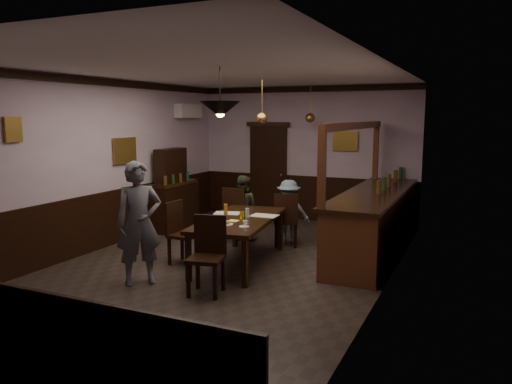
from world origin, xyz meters
The scene contains 31 objects.
room centered at (0.00, 0.00, 1.50)m, with size 5.01×8.01×3.01m.
dining_table centered at (0.20, 0.24, 0.69)m, with size 1.30×2.32×0.75m.
chair_far_left centered at (-0.45, 1.42, 0.57)m, with size 0.47×0.47×1.04m.
chair_far_right centered at (0.48, 1.56, 0.54)m, with size 0.54×0.54×0.98m.
chair_near centered at (0.38, -1.06, 0.56)m, with size 0.53×0.53×1.03m.
chair_side centered at (-0.70, -0.08, 0.55)m, with size 0.45×0.45×1.00m.
person_standing centered at (-0.66, -1.15, 0.86)m, with size 0.63×0.41×1.73m, color #545760.
person_seated_left centered at (-0.47, 1.71, 0.62)m, with size 0.60×0.47×1.24m, color #3C4529.
person_seated_right centered at (0.42, 1.84, 0.59)m, with size 0.76×0.44×1.18m, color slate.
newspaper_left centered at (-0.15, 0.50, 0.75)m, with size 0.42×0.30×0.01m, color silver.
newspaper_right centered at (0.49, 0.56, 0.75)m, with size 0.42×0.30×0.01m, color silver.
napkin centered at (0.21, 0.01, 0.75)m, with size 0.15×0.15×0.00m, color #F2EE59.
saucer centered at (0.54, -0.30, 0.76)m, with size 0.15×0.15×0.01m, color white.
coffee_cup centered at (0.54, -0.24, 0.80)m, with size 0.08×0.08×0.07m, color white.
pastry_plate centered at (0.24, -0.29, 0.76)m, with size 0.22×0.22×0.01m, color white.
pastry_ring_a centered at (0.21, -0.31, 0.79)m, with size 0.13×0.13×0.04m, color #C68C47.
pastry_ring_b centered at (0.22, -0.27, 0.79)m, with size 0.13×0.13×0.04m, color #C68C47.
soda_can centered at (0.28, 0.17, 0.81)m, with size 0.07×0.07×0.12m, color yellow.
beer_glass centered at (-0.06, 0.27, 0.85)m, with size 0.06×0.06×0.20m, color #BF721E.
water_glass centered at (0.30, 0.32, 0.82)m, with size 0.06×0.06×0.15m, color silver.
pepper_mill centered at (-0.05, -0.51, 0.82)m, with size 0.04×0.04×0.14m, color black.
sideboard centered at (-2.21, 1.98, 0.67)m, with size 0.45×1.27×1.67m.
bar_counter centered at (1.99, 1.84, 0.57)m, with size 0.93×3.98×2.24m.
door_back centered at (-0.90, 3.95, 1.05)m, with size 0.90×0.06×2.10m, color black.
ac_unit centered at (-2.38, 2.90, 2.45)m, with size 0.20×0.85×0.30m.
picture_left_small centered at (-2.46, -1.60, 2.15)m, with size 0.04×0.28×0.36m.
picture_left_large centered at (-2.46, 0.80, 1.70)m, with size 0.04×0.62×0.48m.
picture_back centered at (0.90, 3.96, 1.80)m, with size 0.55×0.04×0.42m.
pendant_iron centered at (0.31, -0.55, 2.43)m, with size 0.56×0.56×0.68m.
pendant_brass_mid centered at (0.10, 1.34, 2.30)m, with size 0.20×0.20×0.81m.
pendant_brass_far centered at (0.30, 3.36, 2.30)m, with size 0.20×0.20×0.81m.
Camera 1 is at (3.63, -6.63, 2.34)m, focal length 35.00 mm.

